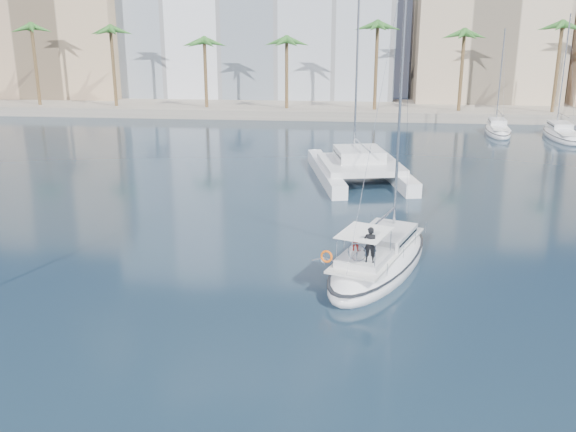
# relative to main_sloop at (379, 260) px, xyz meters

# --- Properties ---
(ground) EXTENTS (160.00, 160.00, 0.00)m
(ground) POSITION_rel_main_sloop_xyz_m (-5.03, -3.97, -0.53)
(ground) COLOR black
(ground) RESTS_ON ground
(quay) EXTENTS (120.00, 14.00, 1.20)m
(quay) POSITION_rel_main_sloop_xyz_m (-5.03, 57.03, 0.07)
(quay) COLOR gray
(quay) RESTS_ON ground
(building_modern) EXTENTS (42.00, 16.00, 28.00)m
(building_modern) POSITION_rel_main_sloop_xyz_m (-17.03, 69.03, 13.47)
(building_modern) COLOR silver
(building_modern) RESTS_ON ground
(building_tan_left) EXTENTS (22.00, 14.00, 22.00)m
(building_tan_left) POSITION_rel_main_sloop_xyz_m (-47.03, 65.03, 10.47)
(building_tan_left) COLOR tan
(building_tan_left) RESTS_ON ground
(building_beige) EXTENTS (20.00, 14.00, 20.00)m
(building_beige) POSITION_rel_main_sloop_xyz_m (16.97, 66.03, 9.47)
(building_beige) COLOR tan
(building_beige) RESTS_ON ground
(palm_left) EXTENTS (3.60, 3.60, 12.30)m
(palm_left) POSITION_rel_main_sloop_xyz_m (-39.03, 53.03, 9.75)
(palm_left) COLOR brown
(palm_left) RESTS_ON ground
(palm_centre) EXTENTS (3.60, 3.60, 12.30)m
(palm_centre) POSITION_rel_main_sloop_xyz_m (-5.03, 53.03, 9.75)
(palm_centre) COLOR brown
(palm_centre) RESTS_ON ground
(main_sloop) EXTENTS (7.48, 12.09, 17.13)m
(main_sloop) POSITION_rel_main_sloop_xyz_m (0.00, 0.00, 0.00)
(main_sloop) COLOR white
(main_sloop) RESTS_ON ground
(catamaran) EXTENTS (9.36, 14.63, 19.56)m
(catamaran) POSITION_rel_main_sloop_xyz_m (-1.00, 20.17, 0.65)
(catamaran) COLOR white
(catamaran) RESTS_ON ground
(seagull) EXTENTS (1.21, 0.52, 0.22)m
(seagull) POSITION_rel_main_sloop_xyz_m (-2.91, -1.57, 0.52)
(seagull) COLOR silver
(seagull) RESTS_ON ground
(moored_yacht_a) EXTENTS (3.37, 9.52, 11.90)m
(moored_yacht_a) POSITION_rel_main_sloop_xyz_m (14.97, 43.03, -0.53)
(moored_yacht_a) COLOR white
(moored_yacht_a) RESTS_ON ground
(moored_yacht_b) EXTENTS (3.32, 10.83, 13.72)m
(moored_yacht_b) POSITION_rel_main_sloop_xyz_m (21.47, 41.03, -0.53)
(moored_yacht_b) COLOR white
(moored_yacht_b) RESTS_ON ground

